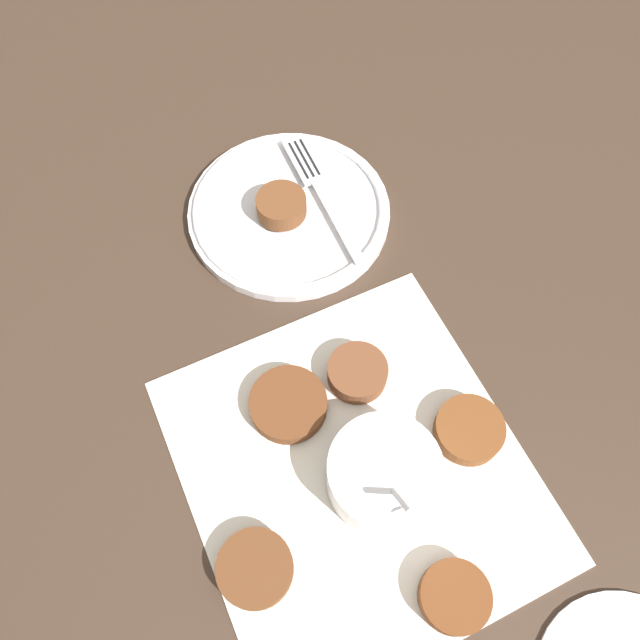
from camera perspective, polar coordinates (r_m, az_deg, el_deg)
name	(u,v)px	position (r m, az deg, el deg)	size (l,w,h in m)	color
ground_plane	(364,497)	(0.60, 4.06, -15.86)	(4.00, 4.00, 0.00)	#38281E
napkin	(358,468)	(0.60, 3.48, -13.33)	(0.38, 0.35, 0.00)	silver
sauce_bowl	(384,475)	(0.58, 5.83, -13.96)	(0.11, 0.10, 0.09)	silver
fritter_0	(288,404)	(0.61, -2.92, -7.70)	(0.08, 0.08, 0.02)	#5B321B
fritter_1	(357,373)	(0.62, 3.44, -4.83)	(0.06, 0.06, 0.02)	brown
fritter_2	(454,597)	(0.59, 12.19, -23.49)	(0.06, 0.06, 0.02)	brown
fritter_3	(255,568)	(0.58, -5.96, -21.66)	(0.07, 0.07, 0.02)	brown
fritter_4	(469,430)	(0.62, 13.46, -9.74)	(0.07, 0.07, 0.02)	brown
serving_plate	(289,210)	(0.73, -2.85, 9.97)	(0.23, 0.23, 0.02)	silver
fritter_on_plate	(281,206)	(0.71, -3.56, 10.41)	(0.06, 0.06, 0.02)	brown
fork	(317,183)	(0.74, -0.28, 12.39)	(0.20, 0.04, 0.00)	silver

